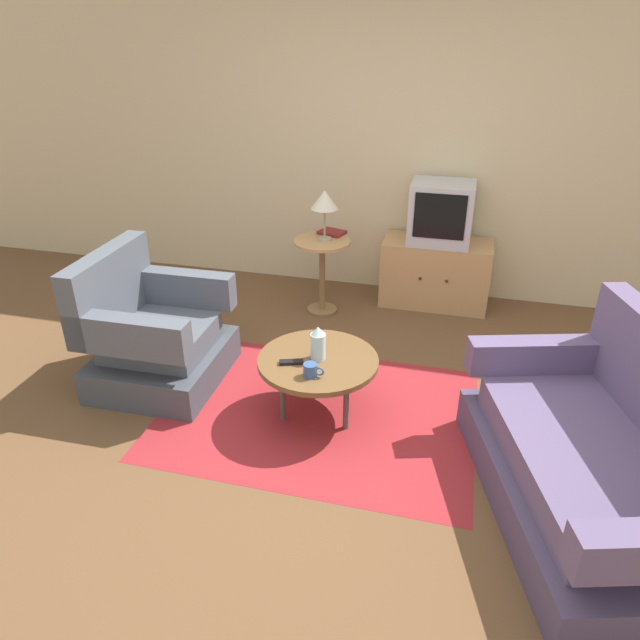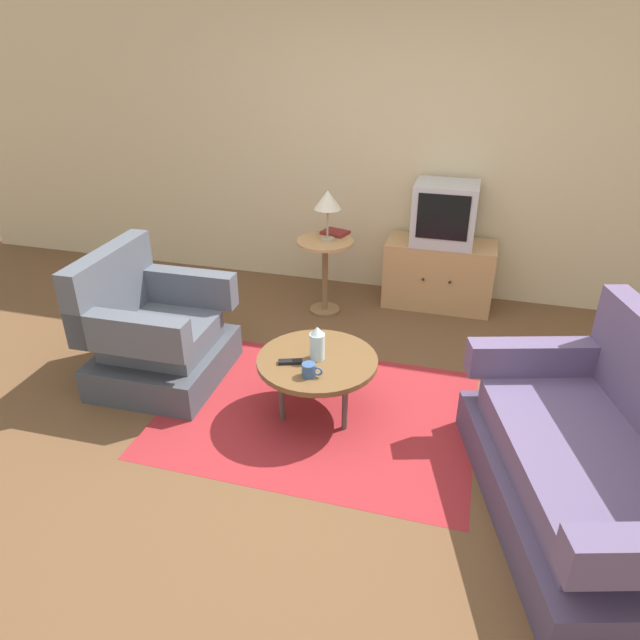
% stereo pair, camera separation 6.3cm
% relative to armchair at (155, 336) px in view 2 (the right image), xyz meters
% --- Properties ---
extents(ground_plane, '(16.00, 16.00, 0.00)m').
position_rel_armchair_xyz_m(ground_plane, '(1.33, -0.31, -0.32)').
color(ground_plane, brown).
extents(back_wall, '(9.00, 0.12, 2.70)m').
position_rel_armchair_xyz_m(back_wall, '(1.33, 2.05, 1.03)').
color(back_wall, '#CCB78E').
rests_on(back_wall, ground).
extents(area_rug, '(2.00, 1.50, 0.00)m').
position_rel_armchair_xyz_m(area_rug, '(1.22, -0.13, -0.32)').
color(area_rug, maroon).
rests_on(area_rug, ground).
extents(armchair, '(0.82, 0.90, 0.93)m').
position_rel_armchair_xyz_m(armchair, '(0.00, 0.00, 0.00)').
color(armchair, '#3E424B').
rests_on(armchair, ground).
extents(couch, '(1.28, 1.73, 0.95)m').
position_rel_armchair_xyz_m(couch, '(2.79, -0.58, -0.02)').
color(couch, '#4B3E5C').
rests_on(couch, ground).
extents(coffee_table, '(0.76, 0.76, 0.41)m').
position_rel_armchair_xyz_m(coffee_table, '(1.22, -0.13, 0.06)').
color(coffee_table, brown).
rests_on(coffee_table, ground).
extents(side_table, '(0.48, 0.48, 0.65)m').
position_rel_armchair_xyz_m(side_table, '(0.87, 1.33, 0.14)').
color(side_table, tan).
rests_on(side_table, ground).
extents(tv_stand, '(0.93, 0.46, 0.59)m').
position_rel_armchair_xyz_m(tv_stand, '(1.80, 1.73, -0.03)').
color(tv_stand, tan).
rests_on(tv_stand, ground).
extents(television, '(0.52, 0.43, 0.51)m').
position_rel_armchair_xyz_m(television, '(1.80, 1.72, 0.52)').
color(television, '#B7B7BC').
rests_on(television, tv_stand).
extents(table_lamp, '(0.22, 0.22, 0.42)m').
position_rel_armchair_xyz_m(table_lamp, '(0.89, 1.33, 0.66)').
color(table_lamp, '#9E937A').
rests_on(table_lamp, side_table).
extents(vase, '(0.09, 0.09, 0.22)m').
position_rel_armchair_xyz_m(vase, '(1.22, -0.12, 0.20)').
color(vase, silver).
rests_on(vase, coffee_table).
extents(mug, '(0.13, 0.08, 0.08)m').
position_rel_armchair_xyz_m(mug, '(1.23, -0.33, 0.13)').
color(mug, '#335184').
rests_on(mug, coffee_table).
extents(tv_remote_dark, '(0.15, 0.09, 0.02)m').
position_rel_armchair_xyz_m(tv_remote_dark, '(1.07, -0.22, 0.10)').
color(tv_remote_dark, black).
rests_on(tv_remote_dark, coffee_table).
extents(book, '(0.25, 0.22, 0.03)m').
position_rel_armchair_xyz_m(book, '(0.91, 1.51, 0.34)').
color(book, maroon).
rests_on(book, side_table).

